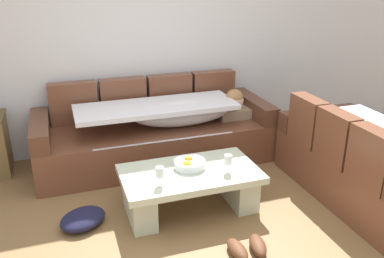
{
  "coord_description": "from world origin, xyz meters",
  "views": [
    {
      "loc": [
        -0.86,
        -2.49,
        2.02
      ],
      "look_at": [
        0.35,
        1.07,
        0.55
      ],
      "focal_mm": 38.27,
      "sensor_mm": 36.0,
      "label": 1
    }
  ],
  "objects_px": {
    "couch_along_wall": "(159,132)",
    "wine_glass_near_right": "(228,160)",
    "pair_of_shoes": "(248,247)",
    "wine_glass_near_left": "(160,173)",
    "crumpled_garment": "(83,219)",
    "coffee_table": "(190,185)",
    "couch_near_window": "(365,164)",
    "fruit_bowl": "(189,164)"
  },
  "relations": [
    {
      "from": "coffee_table",
      "to": "wine_glass_near_left",
      "type": "distance_m",
      "value": 0.44
    },
    {
      "from": "coffee_table",
      "to": "wine_glass_near_right",
      "type": "distance_m",
      "value": 0.42
    },
    {
      "from": "couch_along_wall",
      "to": "coffee_table",
      "type": "xyz_separation_m",
      "value": [
        -0.0,
        -1.09,
        -0.09
      ]
    },
    {
      "from": "wine_glass_near_right",
      "to": "fruit_bowl",
      "type": "bearing_deg",
      "value": 146.05
    },
    {
      "from": "couch_near_window",
      "to": "pair_of_shoes",
      "type": "bearing_deg",
      "value": 106.97
    },
    {
      "from": "couch_along_wall",
      "to": "pair_of_shoes",
      "type": "relative_size",
      "value": 7.87
    },
    {
      "from": "wine_glass_near_right",
      "to": "crumpled_garment",
      "type": "distance_m",
      "value": 1.32
    },
    {
      "from": "wine_glass_near_left",
      "to": "pair_of_shoes",
      "type": "distance_m",
      "value": 0.89
    },
    {
      "from": "wine_glass_near_left",
      "to": "crumpled_garment",
      "type": "distance_m",
      "value": 0.79
    },
    {
      "from": "coffee_table",
      "to": "wine_glass_near_left",
      "type": "relative_size",
      "value": 7.23
    },
    {
      "from": "couch_near_window",
      "to": "crumpled_garment",
      "type": "relative_size",
      "value": 4.27
    },
    {
      "from": "wine_glass_near_left",
      "to": "wine_glass_near_right",
      "type": "distance_m",
      "value": 0.61
    },
    {
      "from": "fruit_bowl",
      "to": "crumpled_garment",
      "type": "relative_size",
      "value": 0.7
    },
    {
      "from": "wine_glass_near_left",
      "to": "coffee_table",
      "type": "bearing_deg",
      "value": 28.11
    },
    {
      "from": "wine_glass_near_left",
      "to": "couch_along_wall",
      "type": "bearing_deg",
      "value": 75.99
    },
    {
      "from": "couch_near_window",
      "to": "wine_glass_near_right",
      "type": "bearing_deg",
      "value": 82.74
    },
    {
      "from": "wine_glass_near_right",
      "to": "crumpled_garment",
      "type": "relative_size",
      "value": 0.42
    },
    {
      "from": "couch_near_window",
      "to": "fruit_bowl",
      "type": "xyz_separation_m",
      "value": [
        -1.6,
        0.36,
        0.09
      ]
    },
    {
      "from": "couch_along_wall",
      "to": "crumpled_garment",
      "type": "distance_m",
      "value": 1.43
    },
    {
      "from": "fruit_bowl",
      "to": "crumpled_garment",
      "type": "distance_m",
      "value": 1.02
    },
    {
      "from": "coffee_table",
      "to": "pair_of_shoes",
      "type": "bearing_deg",
      "value": -73.07
    },
    {
      "from": "couch_near_window",
      "to": "coffee_table",
      "type": "relative_size",
      "value": 1.42
    },
    {
      "from": "pair_of_shoes",
      "to": "wine_glass_near_right",
      "type": "bearing_deg",
      "value": 82.42
    },
    {
      "from": "couch_along_wall",
      "to": "coffee_table",
      "type": "relative_size",
      "value": 2.12
    },
    {
      "from": "wine_glass_near_left",
      "to": "pair_of_shoes",
      "type": "bearing_deg",
      "value": -46.44
    },
    {
      "from": "couch_along_wall",
      "to": "wine_glass_near_right",
      "type": "relative_size",
      "value": 15.35
    },
    {
      "from": "fruit_bowl",
      "to": "wine_glass_near_left",
      "type": "relative_size",
      "value": 1.69
    },
    {
      "from": "wine_glass_near_left",
      "to": "pair_of_shoes",
      "type": "height_order",
      "value": "wine_glass_near_left"
    },
    {
      "from": "wine_glass_near_left",
      "to": "wine_glass_near_right",
      "type": "xyz_separation_m",
      "value": [
        0.61,
        0.03,
        0.0
      ]
    },
    {
      "from": "crumpled_garment",
      "to": "couch_near_window",
      "type": "bearing_deg",
      "value": -7.76
    },
    {
      "from": "wine_glass_near_right",
      "to": "crumpled_garment",
      "type": "xyz_separation_m",
      "value": [
        -1.24,
        0.18,
        -0.44
      ]
    },
    {
      "from": "couch_along_wall",
      "to": "fruit_bowl",
      "type": "distance_m",
      "value": 1.04
    },
    {
      "from": "couch_along_wall",
      "to": "fruit_bowl",
      "type": "bearing_deg",
      "value": -89.35
    },
    {
      "from": "wine_glass_near_right",
      "to": "pair_of_shoes",
      "type": "xyz_separation_m",
      "value": [
        -0.08,
        -0.59,
        -0.45
      ]
    },
    {
      "from": "wine_glass_near_right",
      "to": "pair_of_shoes",
      "type": "distance_m",
      "value": 0.75
    },
    {
      "from": "couch_near_window",
      "to": "coffee_table",
      "type": "distance_m",
      "value": 1.65
    },
    {
      "from": "pair_of_shoes",
      "to": "crumpled_garment",
      "type": "height_order",
      "value": "crumpled_garment"
    },
    {
      "from": "crumpled_garment",
      "to": "wine_glass_near_left",
      "type": "bearing_deg",
      "value": -18.85
    },
    {
      "from": "pair_of_shoes",
      "to": "wine_glass_near_left",
      "type": "bearing_deg",
      "value": 133.56
    },
    {
      "from": "wine_glass_near_right",
      "to": "crumpled_garment",
      "type": "bearing_deg",
      "value": 171.7
    },
    {
      "from": "fruit_bowl",
      "to": "crumpled_garment",
      "type": "height_order",
      "value": "fruit_bowl"
    },
    {
      "from": "coffee_table",
      "to": "wine_glass_near_right",
      "type": "relative_size",
      "value": 7.23
    }
  ]
}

